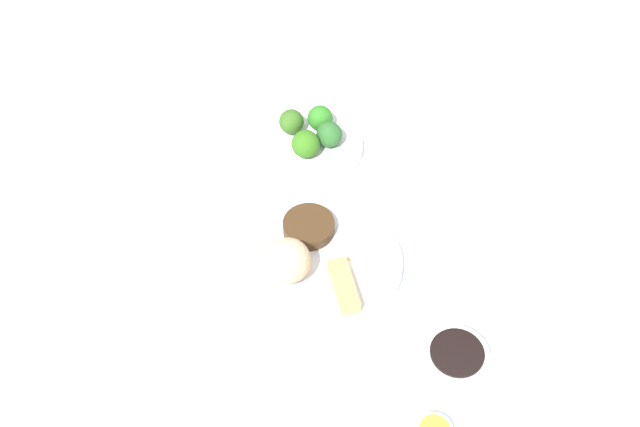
% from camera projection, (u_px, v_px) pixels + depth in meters
% --- Properties ---
extents(tabletop, '(2.20, 2.20, 0.02)m').
position_uv_depth(tabletop, '(332.00, 274.00, 1.20)').
color(tabletop, white).
rests_on(tabletop, ground).
extents(main_plate, '(0.26, 0.26, 0.02)m').
position_uv_depth(main_plate, '(326.00, 262.00, 1.19)').
color(main_plate, white).
rests_on(main_plate, tabletop).
extents(rice_scoop, '(0.07, 0.07, 0.07)m').
position_uv_depth(rice_scoop, '(288.00, 261.00, 1.14)').
color(rice_scoop, tan).
rests_on(rice_scoop, main_plate).
extents(spring_roll, '(0.06, 0.10, 0.02)m').
position_uv_depth(spring_roll, '(344.00, 286.00, 1.14)').
color(spring_roll, tan).
rests_on(spring_roll, main_plate).
extents(crab_rangoon_wonton, '(0.10, 0.10, 0.01)m').
position_uv_depth(crab_rangoon_wonton, '(361.00, 244.00, 1.20)').
color(crab_rangoon_wonton, beige).
rests_on(crab_rangoon_wonton, main_plate).
extents(stir_fry_heap, '(0.09, 0.09, 0.02)m').
position_uv_depth(stir_fry_heap, '(309.00, 227.00, 1.22)').
color(stir_fry_heap, '#3E2815').
rests_on(stir_fry_heap, main_plate).
extents(broccoli_plate, '(0.22, 0.22, 0.01)m').
position_uv_depth(broccoli_plate, '(305.00, 146.00, 1.37)').
color(broccoli_plate, white).
rests_on(broccoli_plate, tabletop).
extents(broccoli_floret_0, '(0.05, 0.05, 0.05)m').
position_uv_depth(broccoli_floret_0, '(291.00, 122.00, 1.36)').
color(broccoli_floret_0, '#345F1E').
rests_on(broccoli_floret_0, broccoli_plate).
extents(broccoli_floret_1, '(0.05, 0.05, 0.05)m').
position_uv_depth(broccoli_floret_1, '(306.00, 144.00, 1.32)').
color(broccoli_floret_1, '#336B1A').
rests_on(broccoli_floret_1, broccoli_plate).
extents(broccoli_floret_2, '(0.05, 0.05, 0.05)m').
position_uv_depth(broccoli_floret_2, '(329.00, 134.00, 1.34)').
color(broccoli_floret_2, '#2A5D28').
rests_on(broccoli_floret_2, broccoli_plate).
extents(broccoli_floret_3, '(0.05, 0.05, 0.05)m').
position_uv_depth(broccoli_floret_3, '(320.00, 118.00, 1.37)').
color(broccoli_floret_3, '#2D7522').
rests_on(broccoli_floret_3, broccoli_plate).
extents(soy_sauce_bowl, '(0.10, 0.10, 0.03)m').
position_uv_depth(soy_sauce_bowl, '(455.00, 358.00, 1.07)').
color(soy_sauce_bowl, white).
rests_on(soy_sauce_bowl, tabletop).
extents(soy_sauce_bowl_liquid, '(0.08, 0.08, 0.00)m').
position_uv_depth(soy_sauce_bowl_liquid, '(457.00, 353.00, 1.06)').
color(soy_sauce_bowl_liquid, black).
rests_on(soy_sauce_bowl_liquid, soy_sauce_bowl).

